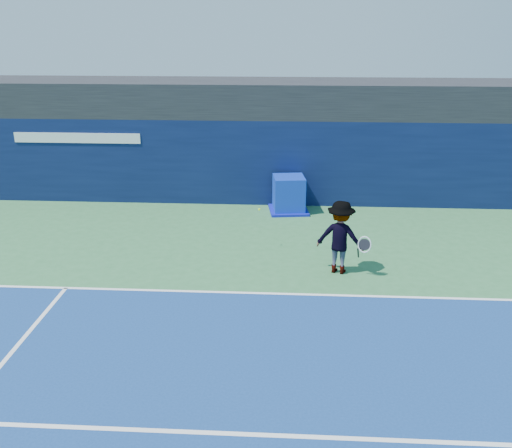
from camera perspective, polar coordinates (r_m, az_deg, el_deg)
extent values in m
plane|color=#316D3D|center=(11.32, 0.56, -13.83)|extent=(80.00, 80.00, 0.00)
cube|color=white|center=(13.91, 1.19, -6.95)|extent=(24.00, 0.10, 0.01)
cube|color=white|center=(9.71, -0.07, -20.32)|extent=(24.00, 0.10, 0.01)
cube|color=black|center=(21.09, 2.21, 12.51)|extent=(36.00, 3.00, 1.20)
cube|color=#0A153A|center=(20.48, 2.06, 6.31)|extent=(36.00, 1.00, 3.00)
cube|color=white|center=(21.15, -17.47, 8.21)|extent=(4.50, 0.04, 0.35)
cube|color=#0C29AB|center=(19.60, 3.29, 3.01)|extent=(1.16, 1.16, 1.24)
cube|color=#0B10A1|center=(19.78, 3.26, 1.40)|extent=(1.44, 1.44, 0.08)
imported|color=white|center=(14.86, 8.42, -1.31)|extent=(1.41, 1.07, 1.94)
cylinder|color=black|center=(14.80, 10.18, -2.85)|extent=(0.09, 0.17, 0.31)
torus|color=white|center=(14.68, 10.80, -2.03)|extent=(0.36, 0.20, 0.35)
cylinder|color=black|center=(14.68, 10.80, -2.03)|extent=(0.30, 0.15, 0.29)
sphere|color=#CDF61B|center=(16.16, 0.33, 1.47)|extent=(0.06, 0.06, 0.06)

